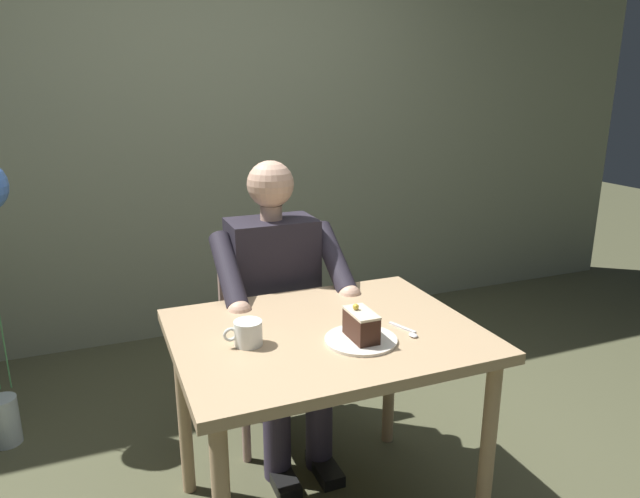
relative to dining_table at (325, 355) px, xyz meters
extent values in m
cube|color=gray|center=(0.00, -1.88, 0.85)|extent=(6.40, 0.12, 3.00)
cube|color=tan|center=(0.00, 0.00, 0.07)|extent=(0.99, 0.78, 0.04)
cylinder|color=tan|center=(-0.44, 0.33, -0.29)|extent=(0.05, 0.05, 0.73)
cylinder|color=tan|center=(-0.44, -0.33, -0.29)|extent=(0.05, 0.05, 0.73)
cylinder|color=tan|center=(0.44, -0.33, -0.29)|extent=(0.05, 0.05, 0.73)
cube|color=tan|center=(0.00, -0.60, -0.22)|extent=(0.42, 0.42, 0.04)
cube|color=tan|center=(0.00, -0.79, 0.02)|extent=(0.38, 0.04, 0.45)
cylinder|color=tan|center=(-0.18, -0.42, -0.44)|extent=(0.04, 0.04, 0.43)
cylinder|color=tan|center=(0.18, -0.42, -0.44)|extent=(0.04, 0.04, 0.43)
cylinder|color=tan|center=(-0.18, -0.78, -0.44)|extent=(0.04, 0.04, 0.43)
cylinder|color=tan|center=(0.18, -0.78, -0.44)|extent=(0.04, 0.04, 0.43)
cube|color=#26222C|center=(0.00, -0.58, 0.07)|extent=(0.36, 0.22, 0.54)
sphere|color=#D5A68B|center=(0.00, -0.58, 0.49)|extent=(0.19, 0.19, 0.19)
cylinder|color=#D5A68B|center=(0.00, -0.58, 0.37)|extent=(0.09, 0.09, 0.06)
cylinder|color=#26222C|center=(-0.22, -0.44, 0.19)|extent=(0.08, 0.33, 0.26)
sphere|color=#D5A68B|center=(-0.22, -0.28, 0.08)|extent=(0.09, 0.09, 0.09)
cylinder|color=#26222C|center=(0.22, -0.44, 0.19)|extent=(0.08, 0.33, 0.26)
sphere|color=#D5A68B|center=(0.22, -0.28, 0.08)|extent=(0.09, 0.09, 0.09)
cylinder|color=#352D40|center=(-0.09, -0.46, -0.22)|extent=(0.13, 0.38, 0.14)
cylinder|color=#352D40|center=(0.09, -0.46, -0.22)|extent=(0.13, 0.38, 0.14)
cylinder|color=#352D40|center=(-0.09, -0.28, -0.45)|extent=(0.11, 0.11, 0.41)
cube|color=black|center=(-0.09, -0.22, -0.63)|extent=(0.09, 0.22, 0.05)
cylinder|color=#352D40|center=(0.09, -0.28, -0.45)|extent=(0.11, 0.11, 0.41)
cube|color=black|center=(0.09, -0.22, -0.63)|extent=(0.09, 0.22, 0.05)
cylinder|color=silver|center=(-0.07, 0.12, 0.10)|extent=(0.23, 0.23, 0.01)
cube|color=#3B2117|center=(-0.07, 0.12, 0.14)|extent=(0.07, 0.13, 0.08)
cube|color=beige|center=(-0.07, 0.12, 0.19)|extent=(0.07, 0.14, 0.01)
sphere|color=gold|center=(-0.06, 0.10, 0.20)|extent=(0.02, 0.02, 0.02)
cylinder|color=white|center=(0.27, 0.01, 0.13)|extent=(0.09, 0.09, 0.08)
torus|color=white|center=(0.32, 0.01, 0.14)|extent=(0.05, 0.01, 0.05)
cylinder|color=black|center=(0.27, 0.01, 0.17)|extent=(0.08, 0.08, 0.01)
cube|color=silver|center=(-0.24, 0.09, 0.10)|extent=(0.05, 0.11, 0.01)
ellipsoid|color=silver|center=(-0.24, 0.16, 0.10)|extent=(0.03, 0.04, 0.01)
cylinder|color=#B2C1C6|center=(1.13, -0.94, -0.54)|extent=(0.12, 0.12, 0.22)
camera|label=1|loc=(0.68, 1.62, 0.88)|focal=32.23mm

